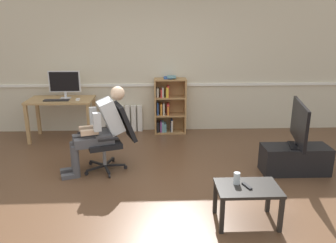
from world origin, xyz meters
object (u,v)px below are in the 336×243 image
at_px(computer_mouse, 78,99).
at_px(coffee_table, 248,192).
at_px(bookshelf, 168,107).
at_px(drinking_glass, 237,178).
at_px(computer_desk, 61,105).
at_px(spare_remote, 247,186).
at_px(radiator, 122,118).
at_px(office_chair, 113,135).
at_px(keyboard, 56,100).
at_px(tv_stand, 295,159).
at_px(imac_monitor, 64,82).
at_px(tv_screen, 299,124).
at_px(person_seated, 100,128).

bearing_deg(computer_mouse, coffee_table, -48.70).
bearing_deg(bookshelf, drinking_glass, -78.47).
xyz_separation_m(computer_desk, coffee_table, (2.69, -2.80, -0.29)).
bearing_deg(spare_remote, radiator, -81.30).
height_order(bookshelf, office_chair, bookshelf).
relative_size(computer_mouse, coffee_table, 0.15).
bearing_deg(keyboard, spare_remote, -44.41).
bearing_deg(tv_stand, imac_monitor, 155.22).
bearing_deg(radiator, imac_monitor, -162.11).
bearing_deg(radiator, tv_screen, -36.70).
xyz_separation_m(bookshelf, radiator, (-0.93, 0.10, -0.26)).
bearing_deg(computer_mouse, drinking_glass, -49.24).
bearing_deg(imac_monitor, office_chair, -54.31).
bearing_deg(coffee_table, office_chair, 137.72).
height_order(imac_monitor, computer_mouse, imac_monitor).
bearing_deg(tv_stand, computer_mouse, 156.30).
distance_m(tv_screen, spare_remote, 1.61).
relative_size(computer_mouse, spare_remote, 0.67).
distance_m(bookshelf, office_chair, 1.86).
distance_m(computer_desk, spare_remote, 3.88).
bearing_deg(tv_stand, person_seated, 176.17).
height_order(imac_monitor, tv_stand, imac_monitor).
distance_m(tv_stand, spare_remote, 1.60).
height_order(office_chair, spare_remote, office_chair).
bearing_deg(computer_desk, tv_stand, -23.33).
distance_m(imac_monitor, tv_screen, 4.02).
distance_m(office_chair, drinking_glass, 2.01).
relative_size(computer_desk, spare_remote, 7.73).
height_order(drinking_glass, spare_remote, drinking_glass).
relative_size(computer_desk, imac_monitor, 2.04).
xyz_separation_m(computer_mouse, coffee_table, (2.35, -2.68, -0.42)).
bearing_deg(coffee_table, spare_remote, -172.92).
xyz_separation_m(keyboard, tv_screen, (3.75, -1.46, -0.03)).
bearing_deg(bookshelf, office_chair, -117.70).
relative_size(computer_desk, drinking_glass, 9.03).
relative_size(tv_stand, drinking_glass, 7.36).
bearing_deg(computer_desk, bookshelf, 8.34).
bearing_deg(tv_screen, radiator, 65.74).
relative_size(radiator, coffee_table, 1.22).
bearing_deg(tv_stand, radiator, 143.28).
bearing_deg(person_seated, tv_stand, 66.97).
bearing_deg(bookshelf, keyboard, -167.93).
height_order(keyboard, office_chair, office_chair).
xyz_separation_m(office_chair, coffee_table, (1.58, -1.44, -0.17)).
distance_m(keyboard, coffee_table, 3.83).
xyz_separation_m(computer_desk, computer_mouse, (0.34, -0.12, 0.13)).
distance_m(keyboard, drinking_glass, 3.69).
relative_size(imac_monitor, tv_screen, 0.61).
distance_m(coffee_table, drinking_glass, 0.18).
height_order(radiator, office_chair, office_chair).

